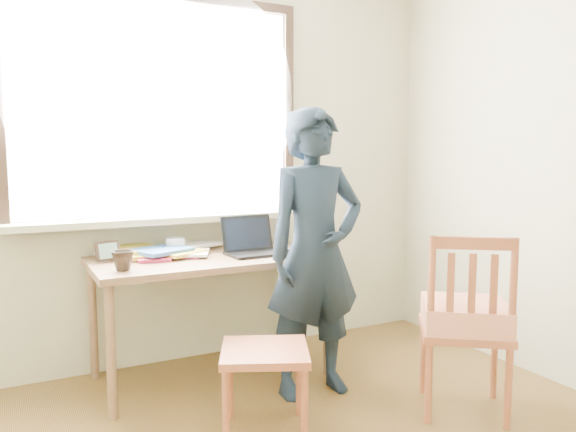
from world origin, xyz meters
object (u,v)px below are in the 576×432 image
work_chair (265,362)px  laptop (252,245)px  mug_dark (123,261)px  desk (211,269)px  mug_white (176,246)px  side_chair (465,318)px  person (315,253)px

work_chair → laptop: bearing=70.4°
mug_dark → laptop: bearing=10.1°
desk → laptop: bearing=-7.3°
mug_white → desk: bearing=-52.0°
side_chair → mug_dark: bearing=150.5°
desk → mug_dark: 0.58m
mug_dark → person: (0.97, -0.31, 0.01)m
laptop → side_chair: (0.74, -1.01, -0.29)m
desk → mug_white: (-0.15, 0.19, 0.12)m
desk → mug_white: 0.28m
desk → side_chair: size_ratio=1.45×
laptop → person: size_ratio=0.21×
desk → person: 0.66m
mug_dark → work_chair: (0.53, -0.60, -0.43)m
person → desk: bearing=133.6°
work_chair → side_chair: size_ratio=0.57×
desk → person: bearing=-47.7°
desk → mug_dark: size_ratio=12.17×
mug_white → side_chair: size_ratio=0.13×
laptop → desk: bearing=172.7°
mug_dark → work_chair: 0.91m
mug_white → person: 0.89m
mug_white → side_chair: side_chair is taller
mug_dark → side_chair: side_chair is taller
work_chair → mug_dark: bearing=131.2°
desk → side_chair: bearing=-46.3°
mug_white → mug_dark: bearing=-136.3°
desk → laptop: laptop is taller
mug_dark → desk: bearing=17.9°
mug_dark → mug_white: bearing=43.7°
desk → laptop: size_ratio=4.04×
mug_white → person: bearing=-48.9°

